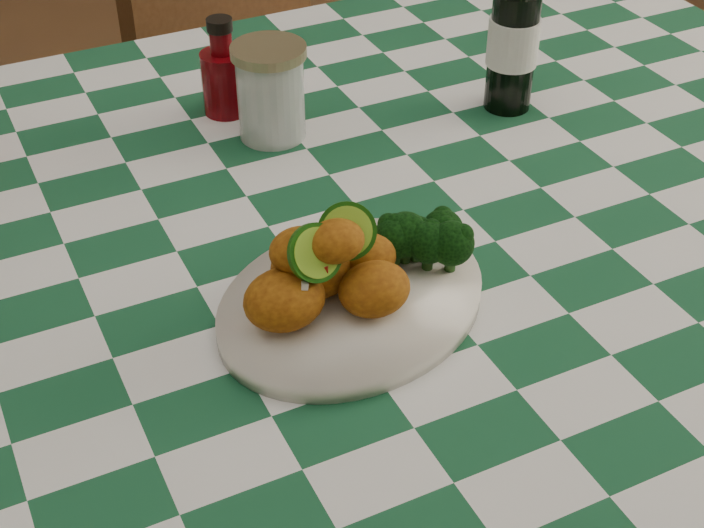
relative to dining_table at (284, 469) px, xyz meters
name	(u,v)px	position (x,y,z in m)	size (l,w,h in m)	color
dining_table	(284,469)	(0.00, 0.00, 0.00)	(1.66, 1.06, 0.79)	#17502F
plate	(352,302)	(0.02, -0.16, 0.40)	(0.28, 0.22, 0.02)	silver
fried_chicken_pile	(332,262)	(0.00, -0.16, 0.46)	(0.14, 0.11, 0.09)	#AA6110
broccoli_side	(423,243)	(0.10, -0.15, 0.44)	(0.07, 0.07, 0.05)	black
ketchup_bottle	(223,66)	(0.05, 0.26, 0.46)	(0.06, 0.06, 0.13)	#5B0409
mason_jar	(271,92)	(0.08, 0.18, 0.45)	(0.09, 0.09, 0.12)	#B2BCBA
beer_bottle	(515,25)	(0.38, 0.11, 0.50)	(0.06, 0.06, 0.22)	black
wooden_chair_right	(305,92)	(0.36, 0.75, 0.12)	(0.47, 0.49, 1.02)	#472814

